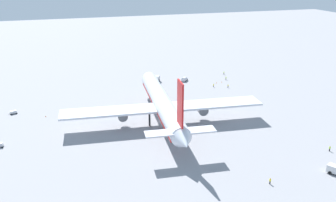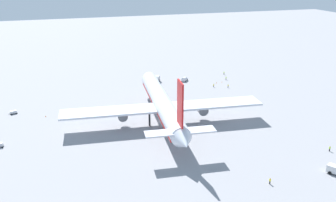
{
  "view_description": "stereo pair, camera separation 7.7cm",
  "coord_description": "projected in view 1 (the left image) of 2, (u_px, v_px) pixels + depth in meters",
  "views": [
    {
      "loc": [
        -119.22,
        34.85,
        53.57
      ],
      "look_at": [
        3.97,
        -3.55,
        6.11
      ],
      "focal_mm": 39.28,
      "sensor_mm": 36.0,
      "label": 1
    },
    {
      "loc": [
        -119.24,
        34.78,
        53.57
      ],
      "look_at": [
        3.97,
        -3.55,
        6.11
      ],
      "focal_mm": 39.28,
      "sensor_mm": 36.0,
      "label": 2
    }
  ],
  "objects": [
    {
      "name": "traffic_cone_0",
      "position": [
        46.0,
        116.0,
        138.73
      ],
      "size": [
        0.36,
        0.36,
        0.55
      ],
      "primitive_type": "cone",
      "color": "orange",
      "rests_on": "ground"
    },
    {
      "name": "ground_worker_0",
      "position": [
        226.0,
        78.0,
        183.67
      ],
      "size": [
        0.42,
        0.42,
        1.77
      ],
      "color": "#3F3F47",
      "rests_on": "ground"
    },
    {
      "name": "ground_worker_1",
      "position": [
        330.0,
        149.0,
        112.8
      ],
      "size": [
        0.5,
        0.5,
        1.78
      ],
      "color": "black",
      "rests_on": "ground"
    },
    {
      "name": "baggage_cart_0",
      "position": [
        0.0,
        145.0,
        115.47
      ],
      "size": [
        1.73,
        2.95,
        1.37
      ],
      "color": "gray",
      "rests_on": "ground"
    },
    {
      "name": "ground_worker_4",
      "position": [
        270.0,
        181.0,
        95.76
      ],
      "size": [
        0.46,
        0.46,
        1.75
      ],
      "color": "black",
      "rests_on": "ground"
    },
    {
      "name": "ground_worker_5",
      "position": [
        228.0,
        86.0,
        171.78
      ],
      "size": [
        0.49,
        0.49,
        1.74
      ],
      "color": "navy",
      "rests_on": "ground"
    },
    {
      "name": "traffic_cone_2",
      "position": [
        216.0,
        83.0,
        178.84
      ],
      "size": [
        0.36,
        0.36,
        0.55
      ],
      "primitive_type": "cone",
      "color": "orange",
      "rests_on": "ground"
    },
    {
      "name": "ground_plane",
      "position": [
        162.0,
        121.0,
        135.05
      ],
      "size": [
        600.0,
        600.0,
        0.0
      ],
      "primitive_type": "plane",
      "color": "gray"
    },
    {
      "name": "baggage_cart_2",
      "position": [
        13.0,
        112.0,
        141.55
      ],
      "size": [
        2.23,
        3.38,
        1.23
      ],
      "color": "#595B60",
      "rests_on": "ground"
    },
    {
      "name": "airliner",
      "position": [
        163.0,
        104.0,
        131.33
      ],
      "size": [
        71.03,
        72.1,
        23.63
      ],
      "color": "silver",
      "rests_on": "ground"
    },
    {
      "name": "ground_worker_2",
      "position": [
        224.0,
        73.0,
        192.8
      ],
      "size": [
        0.51,
        0.51,
        1.79
      ],
      "color": "black",
      "rests_on": "ground"
    },
    {
      "name": "service_van",
      "position": [
        184.0,
        79.0,
        181.73
      ],
      "size": [
        4.28,
        4.27,
        1.97
      ],
      "color": "silver",
      "rests_on": "ground"
    },
    {
      "name": "service_truck_1",
      "position": [
        157.0,
        79.0,
        179.8
      ],
      "size": [
        5.47,
        4.04,
        2.96
      ],
      "color": "#999EA5",
      "rests_on": "ground"
    },
    {
      "name": "ground_worker_3",
      "position": [
        214.0,
        85.0,
        172.74
      ],
      "size": [
        0.44,
        0.44,
        1.64
      ],
      "color": "#3F3F47",
      "rests_on": "ground"
    },
    {
      "name": "traffic_cone_1",
      "position": [
        222.0,
        82.0,
        179.85
      ],
      "size": [
        0.36,
        0.36,
        0.55
      ],
      "primitive_type": "cone",
      "color": "orange",
      "rests_on": "ground"
    }
  ]
}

